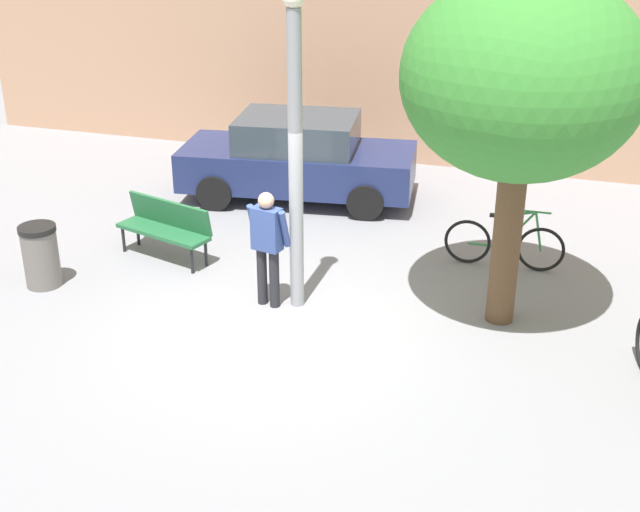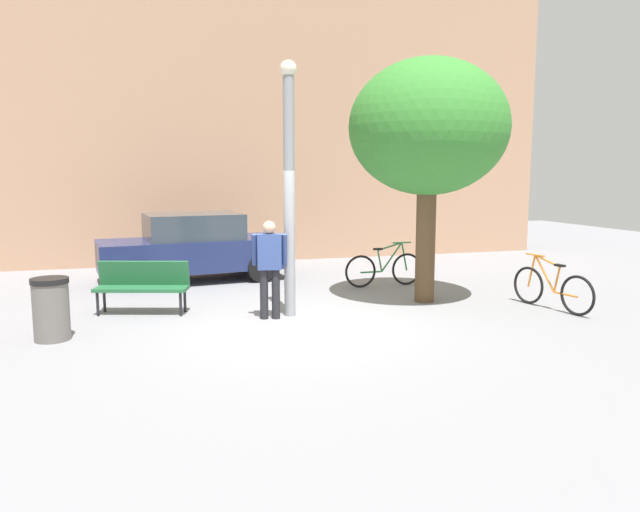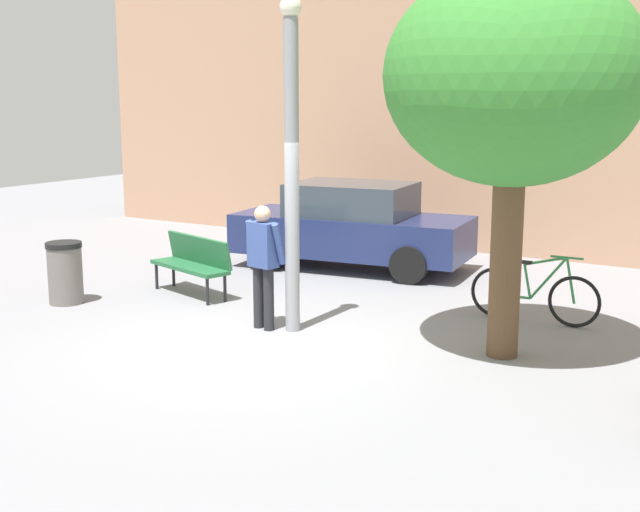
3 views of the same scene
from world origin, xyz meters
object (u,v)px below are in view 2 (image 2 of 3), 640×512
bicycle_green (384,269)px  parked_car_navy (194,247)px  person_by_lamppost (270,263)px  trash_bin (51,309)px  park_bench (143,283)px  bicycle_orange (551,289)px  lamppost (289,183)px  plaza_tree (428,129)px

bicycle_green → parked_car_navy: (-3.94, 1.89, 0.39)m
person_by_lamppost → trash_bin: person_by_lamppost is taller
park_bench → trash_bin: size_ratio=1.79×
bicycle_orange → parked_car_navy: (-5.99, 4.85, 0.39)m
park_bench → bicycle_green: bicycle_green is taller
park_bench → trash_bin: (-1.29, -1.44, -0.07)m
bicycle_orange → person_by_lamppost: bearing=171.7°
trash_bin → bicycle_green: bearing=22.3°
lamppost → park_bench: lamppost is taller
person_by_lamppost → park_bench: 2.36m
bicycle_orange → lamppost: bearing=169.5°
bicycle_green → bicycle_orange: 3.59m
person_by_lamppost → plaza_tree: bearing=9.4°
trash_bin → parked_car_navy: bearing=61.7°
bicycle_green → parked_car_navy: parked_car_navy is taller
plaza_tree → bicycle_green: plaza_tree is taller
park_bench → bicycle_green: size_ratio=0.92×
lamppost → plaza_tree: size_ratio=0.94×
plaza_tree → bicycle_orange: (1.91, -1.26, -2.90)m
park_bench → bicycle_orange: size_ratio=0.94×
lamppost → park_bench: bearing=159.6°
trash_bin → park_bench: bearing=48.1°
bicycle_green → trash_bin: bicycle_green is taller
person_by_lamppost → lamppost: bearing=18.6°
park_bench → lamppost: bearing=-20.4°
person_by_lamppost → park_bench: size_ratio=1.00×
plaza_tree → trash_bin: (-6.50, -0.92, -2.81)m
lamppost → bicycle_orange: 5.12m
person_by_lamppost → parked_car_navy: person_by_lamppost is taller
parked_car_navy → bicycle_orange: bearing=-39.0°
lamppost → plaza_tree: plaza_tree is taller
bicycle_green → plaza_tree: bearing=-85.4°
parked_car_navy → bicycle_green: bearing=-25.6°
park_bench → bicycle_green: bearing=13.0°
bicycle_green → bicycle_orange: (2.05, -2.95, 0.00)m
park_bench → trash_bin: bearing=-131.9°
lamppost → trash_bin: bearing=-172.0°
person_by_lamppost → plaza_tree: size_ratio=0.37×
lamppost → plaza_tree: bearing=8.1°
plaza_tree → bicycle_green: size_ratio=2.53×
parked_car_navy → trash_bin: 5.12m
plaza_tree → bicycle_orange: plaza_tree is taller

